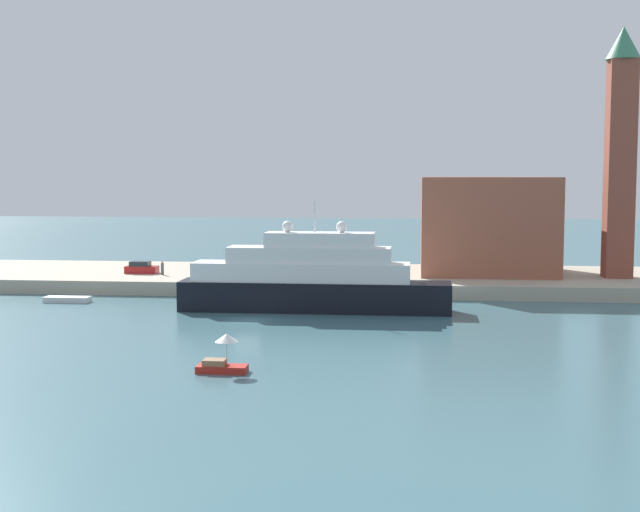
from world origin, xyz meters
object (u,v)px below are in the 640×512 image
object	(u,v)px
small_motorboat	(222,358)
mooring_bollard	(288,279)
harbor_building	(487,225)
person_figure	(162,268)
work_barge	(67,299)
bell_tower	(620,144)
large_yacht	(311,280)
parked_car	(141,268)

from	to	relation	value
small_motorboat	mooring_bollard	world-z (taller)	small_motorboat
harbor_building	mooring_bollard	bearing A→B (deg)	-151.33
person_figure	small_motorboat	bearing A→B (deg)	-68.78
work_barge	bell_tower	size ratio (longest dim) A/B	0.17
work_barge	harbor_building	bearing A→B (deg)	23.39
large_yacht	bell_tower	xyz separation A→B (m)	(34.17, 19.49, 14.08)
bell_tower	mooring_bollard	bearing A→B (deg)	-166.85
large_yacht	harbor_building	size ratio (longest dim) A/B	1.68
parked_car	mooring_bollard	size ratio (longest dim) A/B	6.50
small_motorboat	harbor_building	distance (m)	56.56
harbor_building	parked_car	xyz separation A→B (m)	(-42.46, -5.66, -5.28)
work_barge	parked_car	distance (m)	14.92
work_barge	person_figure	bearing A→B (deg)	62.29
work_barge	bell_tower	distance (m)	65.45
large_yacht	small_motorboat	world-z (taller)	large_yacht
parked_car	person_figure	bearing A→B (deg)	-24.23
small_motorboat	person_figure	bearing A→B (deg)	111.22
harbor_building	person_figure	xyz separation A→B (m)	(-39.40, -7.04, -5.14)
harbor_building	parked_car	distance (m)	43.16
parked_car	mooring_bollard	distance (m)	20.53
harbor_building	parked_car	size ratio (longest dim) A/B	4.12
harbor_building	mooring_bollard	xyz separation A→B (m)	(-23.17, -12.67, -5.62)
small_motorboat	large_yacht	bearing A→B (deg)	84.34
small_motorboat	harbor_building	world-z (taller)	harbor_building
work_barge	bell_tower	xyz separation A→B (m)	(61.11, 16.20, 16.96)
large_yacht	person_figure	bearing A→B (deg)	141.14
small_motorboat	work_barge	xyz separation A→B (m)	(-24.12, 31.70, -0.71)
work_barge	bell_tower	bearing A→B (deg)	14.85
work_barge	harbor_building	xyz separation A→B (m)	(46.19, 19.98, 7.22)
bell_tower	small_motorboat	bearing A→B (deg)	-127.68
small_motorboat	work_barge	bearing A→B (deg)	127.27
work_barge	mooring_bollard	bearing A→B (deg)	17.60
large_yacht	harbor_building	bearing A→B (deg)	50.40
small_motorboat	work_barge	distance (m)	39.84
bell_tower	harbor_building	bearing A→B (deg)	165.79
small_motorboat	bell_tower	xyz separation A→B (m)	(36.99, 47.89, 16.26)
harbor_building	parked_car	world-z (taller)	harbor_building
small_motorboat	harbor_building	bearing A→B (deg)	66.87
small_motorboat	mooring_bollard	bearing A→B (deg)	91.62
harbor_building	mooring_bollard	world-z (taller)	harbor_building
work_barge	small_motorboat	bearing A→B (deg)	-52.73
harbor_building	person_figure	world-z (taller)	harbor_building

